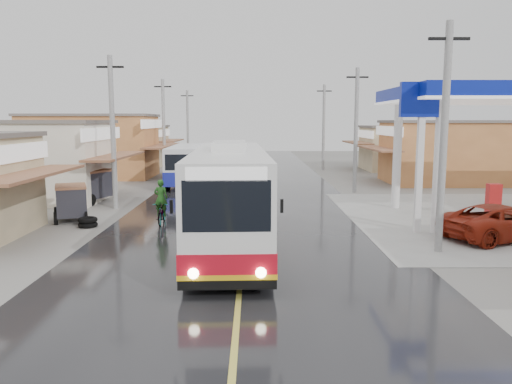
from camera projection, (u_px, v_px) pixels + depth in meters
ground at (243, 252)px, 17.83m from camera, size 120.00×120.00×0.00m
road at (248, 192)px, 32.67m from camera, size 12.00×90.00×0.02m
centre_line at (248, 192)px, 32.67m from camera, size 0.15×90.00×0.01m
shopfronts_left at (66, 187)px, 35.59m from camera, size 11.00×44.00×5.20m
shopfronts_right at (498, 199)px, 29.77m from camera, size 11.00×44.00×4.80m
utility_poles_left at (144, 190)px, 33.63m from camera, size 1.60×50.00×8.00m
utility_poles_right at (354, 192)px, 32.71m from camera, size 1.60×36.00×8.00m
coach_bus at (230, 195)px, 18.78m from camera, size 3.20×12.51×3.88m
second_bus at (187, 164)px, 36.34m from camera, size 2.52×8.56×2.82m
jeepney at (502, 222)px, 19.67m from camera, size 5.52×4.00×1.40m
cyclist at (162, 209)px, 22.60m from camera, size 0.72×1.93×2.06m
tricycle_near at (71, 201)px, 23.24m from camera, size 2.13×2.40×1.69m
tricycle_far at (93, 184)px, 28.44m from camera, size 2.36×2.86×1.88m
tyre_stack at (88, 222)px, 21.99m from camera, size 0.85×0.85×0.44m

